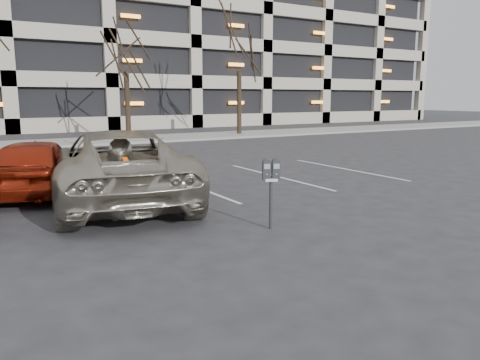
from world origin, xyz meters
The scene contains 9 objects.
ground centered at (0.00, 0.00, 0.00)m, with size 140.00×140.00×0.00m, color #28282B.
sidewalk centered at (0.00, 16.00, 0.06)m, with size 80.00×4.00×0.12m, color gray.
stall_lines centered at (-1.40, 2.30, 0.01)m, with size 16.90×5.20×0.00m.
parking_garage centered at (12.00, 33.84, 9.26)m, with size 52.00×20.00×19.00m.
tree_c centered at (4.00, 16.00, 5.91)m, with size 3.60×3.60×8.18m.
tree_d centered at (11.00, 16.00, 6.25)m, with size 3.80×3.80×8.64m.
parking_meter centered at (0.86, -2.27, 0.96)m, with size 0.34×0.24×1.25m.
suv_silver centered at (-0.85, 1.29, 0.82)m, with size 3.71×6.30×1.65m.
car_red centered at (-2.33, 3.27, 0.70)m, with size 1.65×4.09×1.39m, color maroon.
Camera 1 is at (-3.80, -9.02, 2.35)m, focal length 35.00 mm.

